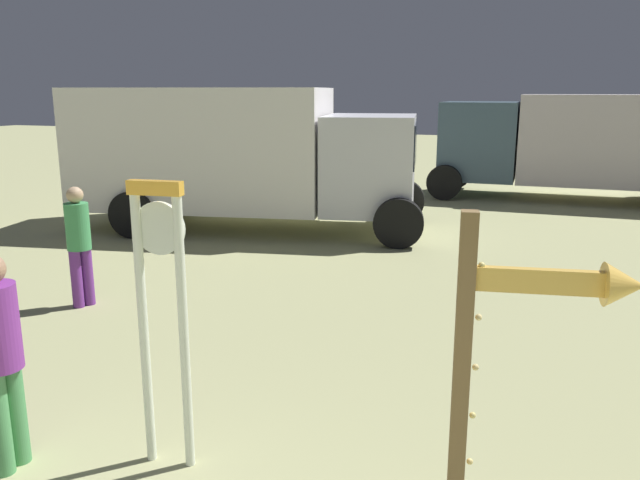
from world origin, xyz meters
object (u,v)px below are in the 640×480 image
at_px(arrow_sign, 525,336).
at_px(box_truck_near, 237,152).
at_px(person_distant, 79,240).
at_px(box_truck_far, 587,141).
at_px(standing_clock, 162,299).

relative_size(arrow_sign, box_truck_near, 0.29).
bearing_deg(person_distant, box_truck_far, 60.37).
relative_size(arrow_sign, person_distant, 1.33).
xyz_separation_m(arrow_sign, box_truck_far, (0.77, 13.81, 0.14)).
bearing_deg(arrow_sign, box_truck_near, 127.42).
height_order(arrow_sign, box_truck_near, box_truck_near).
bearing_deg(arrow_sign, person_distant, 154.28).
xyz_separation_m(standing_clock, person_distant, (-3.09, 2.67, -0.42)).
bearing_deg(standing_clock, box_truck_near, 114.03).
xyz_separation_m(person_distant, box_truck_near, (-0.36, 5.07, 0.67)).
xyz_separation_m(standing_clock, arrow_sign, (2.48, -0.01, 0.06)).
distance_m(standing_clock, arrow_sign, 2.48).
bearing_deg(box_truck_far, standing_clock, -103.23).
relative_size(standing_clock, box_truck_near, 0.29).
relative_size(person_distant, box_truck_far, 0.22).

